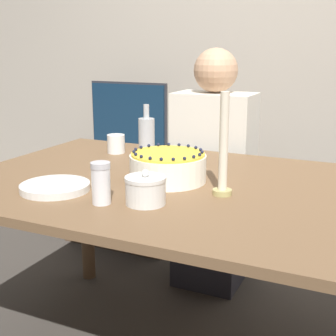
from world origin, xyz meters
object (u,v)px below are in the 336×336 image
Objects in this scene: sugar_bowl at (146,190)px; bottle at (147,135)px; candle at (223,153)px; cake at (168,167)px; person_man_blue_shirt at (213,185)px; sugar_shaker at (101,183)px; tv_monitor at (129,117)px.

bottle reaches higher than sugar_bowl.
sugar_bowl is 0.28m from candle.
cake is 0.82× the size of candle.
bottle is 0.18× the size of person_man_blue_shirt.
candle is (0.31, 0.24, 0.08)m from sugar_shaker.
sugar_bowl is at bearing 97.33° from person_man_blue_shirt.
cake is at bearing 162.40° from candle.
sugar_shaker is at bearing 90.15° from person_man_blue_shirt.
bottle is 0.42× the size of tv_monitor.
sugar_shaker is at bearing -104.24° from cake.
sugar_bowl is (0.04, -0.26, -0.01)m from cake.
tv_monitor is (-0.51, 0.73, -0.05)m from bottle.
sugar_shaker is 0.11× the size of person_man_blue_shirt.
bottle is at bearing 127.30° from cake.
bottle is at bearing 117.19° from sugar_bowl.
cake is 0.27m from sugar_bowl.
bottle is (-0.28, 0.36, 0.03)m from cake.
tv_monitor is at bearing 131.11° from candle.
cake is 2.10× the size of sugar_shaker.
candle is at bearing -48.89° from tv_monitor.
cake is 0.26m from candle.
tv_monitor is (-0.70, 1.41, -0.03)m from sugar_shaker.
tv_monitor reaches higher than bottle.
person_man_blue_shirt is (0.19, 0.38, -0.31)m from bottle.
sugar_shaker reaches higher than cake.
cake is 0.52× the size of tv_monitor.
cake is 0.33m from sugar_shaker.
sugar_shaker is at bearing -155.81° from sugar_bowl.
person_man_blue_shirt is at bearing 96.47° from cake.
person_man_blue_shirt reaches higher than cake.
tv_monitor is at bearing 124.90° from bottle.
sugar_shaker is 0.39× the size of candle.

